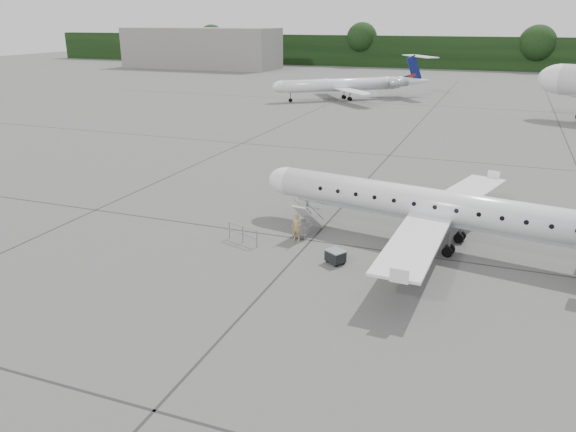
% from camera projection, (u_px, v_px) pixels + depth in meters
% --- Properties ---
extents(ground, '(320.00, 320.00, 0.00)m').
position_uv_depth(ground, '(363.00, 292.00, 26.43)').
color(ground, '#585755').
rests_on(ground, ground).
extents(treeline, '(260.00, 4.00, 8.00)m').
position_uv_depth(treeline, '(489.00, 54.00, 139.59)').
color(treeline, black).
rests_on(treeline, ground).
extents(terminal_building, '(40.00, 14.00, 10.00)m').
position_uv_depth(terminal_building, '(201.00, 48.00, 145.27)').
color(terminal_building, slate).
rests_on(terminal_building, ground).
extents(main_regional_jet, '(28.03, 22.25, 6.49)m').
position_uv_depth(main_regional_jet, '(443.00, 191.00, 30.87)').
color(main_regional_jet, silver).
rests_on(main_regional_jet, ground).
extents(airstair, '(1.25, 2.54, 2.03)m').
position_uv_depth(airstair, '(308.00, 218.00, 33.36)').
color(airstair, silver).
rests_on(airstair, ground).
extents(passenger, '(0.64, 0.45, 1.68)m').
position_uv_depth(passenger, '(297.00, 227.00, 32.31)').
color(passenger, '#9C8555').
rests_on(passenger, ground).
extents(safety_railing, '(2.10, 0.80, 1.00)m').
position_uv_depth(safety_railing, '(243.00, 235.00, 32.13)').
color(safety_railing, gray).
rests_on(safety_railing, ground).
extents(baggage_cart, '(1.18, 1.12, 0.80)m').
position_uv_depth(baggage_cart, '(335.00, 256.00, 29.46)').
color(baggage_cart, black).
rests_on(baggage_cart, ground).
extents(bg_regional_left, '(31.13, 29.93, 6.63)m').
position_uv_depth(bg_regional_left, '(342.00, 79.00, 87.90)').
color(bg_regional_left, silver).
rests_on(bg_regional_left, ground).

